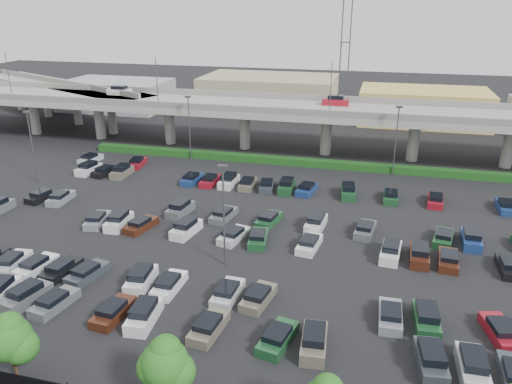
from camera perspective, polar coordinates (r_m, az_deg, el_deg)
ground at (r=56.46m, az=-1.09°, el=-4.43°), size 280.00×280.00×0.00m
overpass at (r=84.11m, az=4.57°, el=9.14°), size 150.00×13.00×15.80m
on_ramp at (r=114.50m, az=-21.38°, el=10.93°), size 50.93×30.13×8.80m
hedge at (r=79.00m, az=3.69°, el=3.55°), size 66.00×1.60×1.10m
tree_row at (r=33.30m, az=-12.64°, el=-18.22°), size 65.07×3.66×5.94m
parked_cars at (r=52.85m, az=-2.92°, el=-5.59°), size 63.18×41.65×1.67m
light_poles at (r=57.03m, az=-4.61°, el=2.54°), size 66.90×48.38×10.30m
distant_buildings at (r=112.81m, az=13.61°, el=10.02°), size 138.00×24.00×9.00m
comm_tower at (r=123.77m, az=10.22°, el=16.77°), size 2.40×2.40×30.00m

